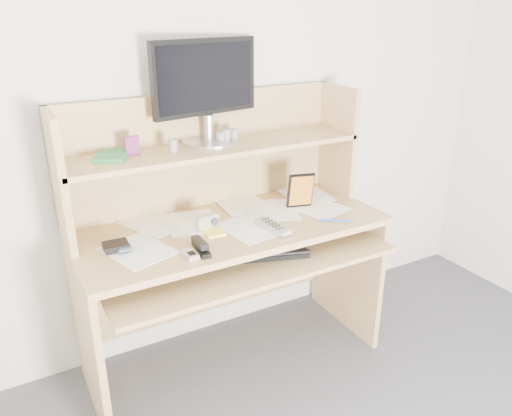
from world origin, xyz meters
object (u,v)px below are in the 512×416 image
tv_remote (272,226)px  game_case (300,190)px  keyboard (255,251)px  monitor (206,88)px  desk (225,229)px

tv_remote → game_case: 0.29m
keyboard → monitor: bearing=115.8°
keyboard → tv_remote: 0.13m
desk → monitor: (-0.00, 0.15, 0.63)m
keyboard → game_case: size_ratio=2.72×
tv_remote → game_case: game_case is taller
keyboard → monitor: monitor is taller
desk → monitor: bearing=90.9°
game_case → monitor: 0.65m
tv_remote → keyboard: bearing=169.9°
desk → tv_remote: 0.27m
desk → keyboard: size_ratio=2.90×
game_case → desk: bearing=-176.2°
keyboard → game_case: (0.33, 0.15, 0.18)m
tv_remote → game_case: (0.24, 0.15, 0.08)m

